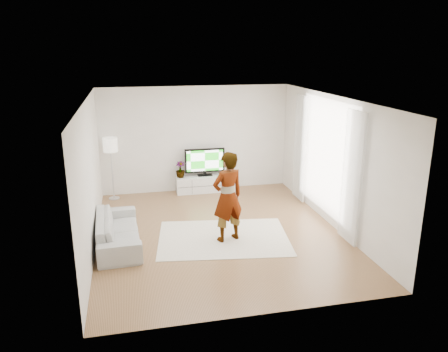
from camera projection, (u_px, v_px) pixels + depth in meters
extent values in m
plane|color=#9D6E47|center=(219.00, 233.00, 9.20)|extent=(6.00, 6.00, 0.00)
plane|color=white|center=(219.00, 99.00, 8.40)|extent=(6.00, 6.00, 0.00)
cube|color=white|center=(90.00, 177.00, 8.28)|extent=(0.02, 6.00, 2.80)
cube|color=white|center=(333.00, 162.00, 9.32)|extent=(0.02, 6.00, 2.80)
cube|color=white|center=(196.00, 139.00, 11.61)|extent=(5.00, 0.02, 2.80)
cube|color=white|center=(264.00, 226.00, 5.99)|extent=(5.00, 0.02, 2.80)
cube|color=white|center=(326.00, 157.00, 9.58)|extent=(0.01, 2.60, 2.50)
cube|color=white|center=(352.00, 178.00, 8.38)|extent=(0.04, 0.70, 2.60)
cube|color=white|center=(300.00, 148.00, 10.81)|extent=(0.04, 0.70, 2.60)
cube|color=white|center=(205.00, 184.00, 11.77)|extent=(1.56, 0.44, 0.44)
cube|color=black|center=(207.00, 186.00, 11.56)|extent=(1.52, 0.00, 0.01)
cube|color=black|center=(192.00, 187.00, 11.48)|extent=(0.01, 0.00, 0.39)
cube|color=black|center=(221.00, 185.00, 11.64)|extent=(0.01, 0.00, 0.39)
cube|color=black|center=(205.00, 175.00, 11.73)|extent=(0.38, 0.21, 0.02)
cube|color=black|center=(205.00, 173.00, 11.72)|extent=(0.08, 0.05, 0.08)
cube|color=black|center=(205.00, 160.00, 11.61)|extent=(1.07, 0.06, 0.65)
cube|color=green|center=(205.00, 161.00, 11.58)|extent=(0.97, 0.01, 0.55)
cube|color=white|center=(230.00, 171.00, 11.82)|extent=(0.06, 0.15, 0.20)
cube|color=#4CB2FF|center=(231.00, 171.00, 11.74)|extent=(0.01, 0.00, 0.11)
imported|color=#3F7238|center=(180.00, 170.00, 11.50)|extent=(0.27, 0.27, 0.43)
cube|color=#F2E8CF|center=(223.00, 238.00, 8.94)|extent=(2.87, 2.24, 0.01)
imported|color=#334772|center=(228.00, 197.00, 8.59)|extent=(0.77, 0.63, 1.83)
imported|color=#B9B9B4|center=(118.00, 230.00, 8.58)|extent=(0.88, 2.08, 0.60)
cylinder|color=silver|center=(114.00, 198.00, 11.27)|extent=(0.28, 0.28, 0.02)
cylinder|color=silver|center=(113.00, 175.00, 11.09)|extent=(0.04, 0.04, 1.23)
cylinder|color=white|center=(110.00, 145.00, 10.86)|extent=(0.35, 0.35, 0.34)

